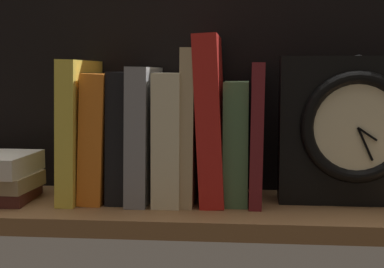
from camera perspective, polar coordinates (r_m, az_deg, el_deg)
name	(u,v)px	position (r cm, az deg, el deg)	size (l,w,h in cm)	color
ground_plane	(170,210)	(90.02, -2.14, -7.40)	(87.84, 23.77, 2.50)	brown
back_panel	(179,81)	(98.75, -1.30, 5.14)	(87.84, 1.20, 36.22)	black
book_yellow_seinlanguage	(80,129)	(93.36, -10.80, 0.44)	(2.74, 16.59, 21.45)	gold
book_orange_pandolfini	(102,136)	(92.56, -8.75, -0.21)	(3.53, 14.07, 19.41)	orange
book_black_skeptic	(124,136)	(91.75, -6.66, -0.16)	(2.78, 12.92, 19.66)	black
book_gray_chess	(144,133)	(91.08, -4.66, 0.06)	(3.14, 15.69, 20.41)	gray
book_cream_twain	(169,136)	(90.51, -2.22, -0.24)	(4.08, 15.36, 19.53)	beige
book_tan_shortstories	(191,125)	(89.94, -0.11, 0.86)	(2.04, 14.48, 23.10)	tan
book_red_requiem	(211,119)	(89.61, 1.85, 1.48)	(3.53, 14.66, 25.08)	red
book_green_romantic	(236,141)	(89.78, 4.32, -0.73)	(3.64, 12.03, 18.24)	#476B44
book_maroon_dawkins	(256,133)	(89.62, 6.27, 0.13)	(1.83, 14.43, 21.00)	maroon
framed_clock	(354,130)	(90.74, 15.41, 0.42)	(21.99, 7.77, 22.14)	black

